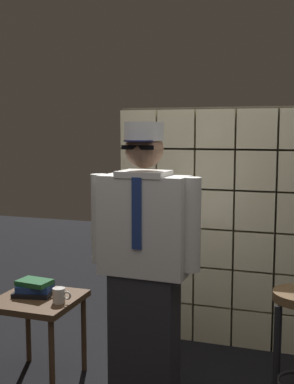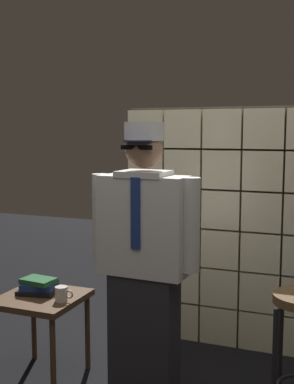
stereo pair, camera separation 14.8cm
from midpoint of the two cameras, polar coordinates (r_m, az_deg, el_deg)
name	(u,v)px [view 1 (the left image)]	position (r m, az deg, el deg)	size (l,w,h in m)	color
glass_block_wall	(215,228)	(3.90, 6.59, -4.12)	(1.54, 0.10, 1.85)	beige
standing_person	(144,262)	(2.97, -1.77, -7.97)	(0.68, 0.29, 1.70)	#28282D
side_table	(38,309)	(3.47, -13.46, -12.75)	(0.52, 0.52, 0.57)	#513823
book_stack	(35,288)	(3.49, -13.83, -10.49)	(0.28, 0.24, 0.10)	black
coffee_mug	(59,295)	(3.31, -11.19, -11.42)	(0.13, 0.08, 0.09)	silver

